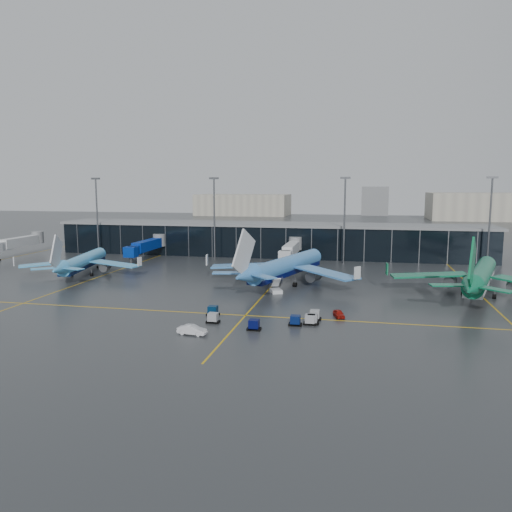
% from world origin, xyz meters
% --- Properties ---
extents(ground, '(600.00, 600.00, 0.00)m').
position_xyz_m(ground, '(0.00, 0.00, 0.00)').
color(ground, '#282B2D').
rests_on(ground, ground).
extents(terminal_pier, '(142.00, 17.00, 10.70)m').
position_xyz_m(terminal_pier, '(0.00, 62.00, 5.42)').
color(terminal_pier, black).
rests_on(terminal_pier, ground).
extents(jet_bridges, '(94.00, 27.50, 7.20)m').
position_xyz_m(jet_bridges, '(-35.00, 42.99, 4.55)').
color(jet_bridges, '#595B60').
rests_on(jet_bridges, ground).
extents(flood_masts, '(203.00, 0.50, 25.50)m').
position_xyz_m(flood_masts, '(5.00, 50.00, 13.81)').
color(flood_masts, '#595B60').
rests_on(flood_masts, ground).
extents(distant_hangars, '(260.00, 71.00, 22.00)m').
position_xyz_m(distant_hangars, '(49.94, 270.08, 8.79)').
color(distant_hangars, '#B2AD99').
rests_on(distant_hangars, ground).
extents(taxi_lines, '(220.00, 120.00, 0.02)m').
position_xyz_m(taxi_lines, '(10.00, 10.61, 0.01)').
color(taxi_lines, gold).
rests_on(taxi_lines, ground).
extents(airliner_arkefly, '(39.72, 43.26, 11.49)m').
position_xyz_m(airliner_arkefly, '(-40.14, 15.90, 5.74)').
color(airliner_arkefly, '#45A7E5').
rests_on(airliner_arkefly, ground).
extents(airliner_klm_near, '(50.62, 54.24, 13.74)m').
position_xyz_m(airliner_klm_near, '(13.08, 15.14, 6.87)').
color(airliner_klm_near, '#3F84CF').
rests_on(airliner_klm_near, ground).
extents(airliner_aer_lingus, '(49.39, 52.92, 13.40)m').
position_xyz_m(airliner_aer_lingus, '(54.74, 11.26, 6.70)').
color(airliner_aer_lingus, '#0C6945').
rests_on(airliner_aer_lingus, ground).
extents(baggage_carts, '(20.32, 9.66, 1.70)m').
position_xyz_m(baggage_carts, '(15.63, -18.87, 0.76)').
color(baggage_carts, black).
rests_on(baggage_carts, ground).
extents(mobile_airstair, '(3.28, 3.81, 3.45)m').
position_xyz_m(mobile_airstair, '(12.19, 4.84, 0.77)').
color(mobile_airstair, silver).
rests_on(mobile_airstair, ground).
extents(service_van_red, '(2.52, 4.04, 1.28)m').
position_xyz_m(service_van_red, '(26.39, -12.83, 0.64)').
color(service_van_red, '#97120B').
rests_on(service_van_red, ground).
extents(service_van_white, '(4.80, 2.12, 1.53)m').
position_xyz_m(service_van_white, '(4.48, -27.96, 0.77)').
color(service_van_white, silver).
rests_on(service_van_white, ground).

